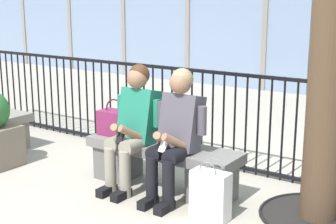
{
  "coord_description": "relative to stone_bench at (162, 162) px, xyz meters",
  "views": [
    {
      "loc": [
        2.62,
        -3.7,
        1.83
      ],
      "look_at": [
        0.0,
        0.1,
        0.75
      ],
      "focal_mm": 52.4,
      "sensor_mm": 36.0,
      "label": 1
    }
  ],
  "objects": [
    {
      "name": "seated_person_with_phone",
      "position": [
        -0.25,
        -0.13,
        0.38
      ],
      "size": [
        0.52,
        0.66,
        1.21
      ],
      "color": "gray",
      "rests_on": "ground"
    },
    {
      "name": "handbag_on_bench",
      "position": [
        -0.58,
        -0.01,
        0.31
      ],
      "size": [
        0.35,
        0.2,
        0.38
      ],
      "color": "#7A234C",
      "rests_on": "stone_bench"
    },
    {
      "name": "seated_person_companion",
      "position": [
        0.25,
        -0.13,
        0.38
      ],
      "size": [
        0.52,
        0.66,
        1.21
      ],
      "color": "black",
      "rests_on": "ground"
    },
    {
      "name": "stone_bench",
      "position": [
        0.0,
        0.0,
        0.0
      ],
      "size": [
        1.6,
        0.44,
        0.45
      ],
      "color": "slate",
      "rests_on": "ground"
    },
    {
      "name": "ground_plane",
      "position": [
        0.0,
        0.0,
        -0.27
      ],
      "size": [
        60.0,
        60.0,
        0.0
      ],
      "primitive_type": "plane",
      "color": "#A8A091"
    },
    {
      "name": "shopping_bag",
      "position": [
        0.73,
        -0.33,
        -0.06
      ],
      "size": [
        0.33,
        0.16,
        0.52
      ],
      "color": "white",
      "rests_on": "ground"
    },
    {
      "name": "plaza_railing",
      "position": [
        -0.0,
        0.86,
        0.27
      ],
      "size": [
        7.68,
        0.04,
        1.07
      ],
      "color": "black",
      "rests_on": "ground"
    }
  ]
}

